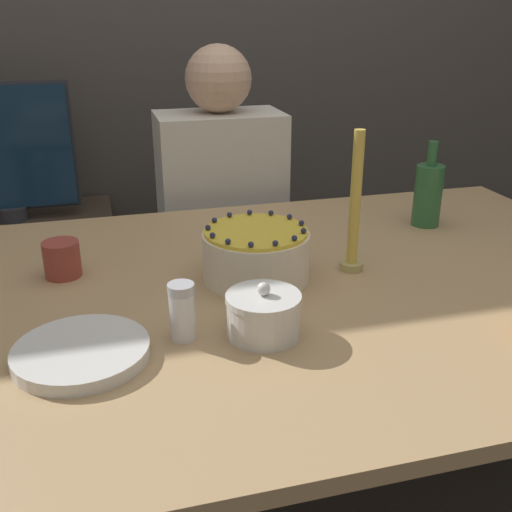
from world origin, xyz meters
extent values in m
cube|color=#4C4742|center=(0.00, 1.40, 1.30)|extent=(8.00, 0.05, 2.60)
cube|color=tan|center=(0.00, 0.00, 0.71)|extent=(1.61, 1.13, 0.03)
cylinder|color=tan|center=(-0.74, 0.50, 0.35)|extent=(0.07, 0.07, 0.70)
cylinder|color=tan|center=(0.74, 0.50, 0.35)|extent=(0.07, 0.07, 0.70)
cylinder|color=#EFE5CC|center=(-0.12, 0.05, 0.78)|extent=(0.23, 0.23, 0.10)
cylinder|color=yellow|center=(-0.12, 0.05, 0.84)|extent=(0.22, 0.22, 0.01)
sphere|color=#23284C|center=(-0.01, 0.05, 0.85)|extent=(0.01, 0.01, 0.01)
sphere|color=#23284C|center=(-0.03, 0.09, 0.85)|extent=(0.01, 0.01, 0.01)
sphere|color=#23284C|center=(-0.06, 0.13, 0.85)|extent=(0.01, 0.01, 0.01)
sphere|color=#23284C|center=(-0.10, 0.15, 0.85)|extent=(0.01, 0.01, 0.01)
sphere|color=#23284C|center=(-0.15, 0.14, 0.85)|extent=(0.01, 0.01, 0.01)
sphere|color=#23284C|center=(-0.19, 0.11, 0.85)|extent=(0.01, 0.01, 0.01)
sphere|color=#23284C|center=(-0.21, 0.07, 0.85)|extent=(0.01, 0.01, 0.01)
sphere|color=#23284C|center=(-0.21, 0.02, 0.85)|extent=(0.01, 0.01, 0.01)
sphere|color=#23284C|center=(-0.19, -0.02, 0.85)|extent=(0.01, 0.01, 0.01)
sphere|color=#23284C|center=(-0.15, -0.05, 0.85)|extent=(0.01, 0.01, 0.01)
sphere|color=#23284C|center=(-0.10, -0.05, 0.85)|extent=(0.01, 0.01, 0.01)
sphere|color=#23284C|center=(-0.06, -0.04, 0.85)|extent=(0.01, 0.01, 0.01)
sphere|color=#23284C|center=(-0.03, 0.00, 0.85)|extent=(0.01, 0.01, 0.01)
cylinder|color=silver|center=(-0.17, -0.19, 0.76)|extent=(0.13, 0.13, 0.07)
cylinder|color=silver|center=(-0.17, -0.19, 0.80)|extent=(0.14, 0.14, 0.01)
sphere|color=silver|center=(-0.17, -0.19, 0.82)|extent=(0.02, 0.02, 0.02)
cylinder|color=white|center=(-0.31, -0.17, 0.77)|extent=(0.05, 0.05, 0.09)
cylinder|color=silver|center=(-0.31, -0.17, 0.83)|extent=(0.05, 0.05, 0.02)
cylinder|color=silver|center=(-0.48, -0.19, 0.73)|extent=(0.23, 0.23, 0.01)
cylinder|color=silver|center=(-0.48, -0.19, 0.74)|extent=(0.23, 0.23, 0.01)
cylinder|color=silver|center=(-0.48, -0.19, 0.75)|extent=(0.23, 0.23, 0.01)
cylinder|color=tan|center=(0.11, 0.04, 0.74)|extent=(0.05, 0.05, 0.02)
cylinder|color=gold|center=(0.11, 0.04, 0.90)|extent=(0.02, 0.02, 0.30)
cylinder|color=#2D6638|center=(0.42, 0.27, 0.81)|extent=(0.07, 0.07, 0.17)
cylinder|color=#2D6638|center=(0.42, 0.27, 0.93)|extent=(0.03, 0.03, 0.06)
cylinder|color=#993D33|center=(-0.52, 0.17, 0.77)|extent=(0.08, 0.08, 0.08)
cube|color=#2D2D38|center=(-0.04, 0.76, 0.23)|extent=(0.34, 0.34, 0.45)
cube|color=silver|center=(-0.04, 0.76, 0.71)|extent=(0.40, 0.24, 0.52)
sphere|color=#D8AD8C|center=(-0.04, 0.76, 1.08)|extent=(0.21, 0.21, 0.21)
cube|color=#382D23|center=(-0.74, 1.12, 0.28)|extent=(0.69, 0.48, 0.56)
cylinder|color=#2D2D33|center=(-0.74, 1.12, 0.59)|extent=(0.10, 0.10, 0.05)
cube|color=#2D2D33|center=(-0.74, 1.12, 0.83)|extent=(0.48, 0.02, 0.45)
cube|color=#142D47|center=(-0.74, 1.12, 0.83)|extent=(0.46, 0.03, 0.43)
camera|label=1|loc=(-0.43, -1.11, 1.27)|focal=42.00mm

